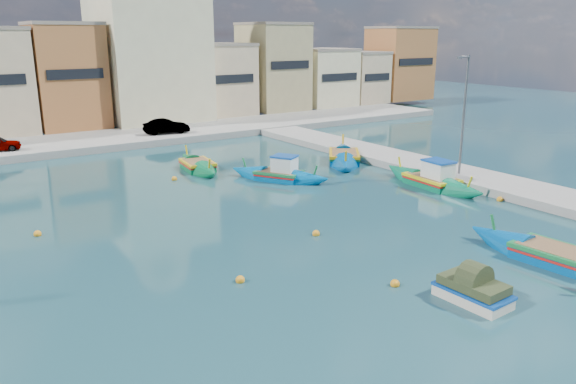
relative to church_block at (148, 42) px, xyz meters
name	(u,v)px	position (x,y,z in m)	size (l,w,h in m)	color
ground	(291,275)	(-10.00, -40.00, -8.41)	(160.00, 160.00, 0.00)	#153941
east_quay	(549,197)	(8.00, -40.00, -8.16)	(4.00, 70.00, 0.50)	gray
north_quay	(76,143)	(-10.00, -8.00, -8.11)	(80.00, 8.00, 0.60)	gray
north_townhouses	(120,78)	(-3.32, -0.64, -3.41)	(83.20, 7.87, 10.19)	#CAB38C
church_block	(148,42)	(0.00, 0.00, 0.00)	(10.00, 10.00, 19.10)	beige
quay_street_lamp	(463,115)	(7.44, -34.00, -4.07)	(1.18, 0.16, 8.00)	#595B60
luzzu_turquoise_cabin	(432,181)	(5.00, -33.97, -8.08)	(2.46, 8.58, 2.72)	#0A724B
luzzu_blue_cabin	(279,176)	(-2.02, -27.22, -8.10)	(5.16, 7.13, 2.56)	#005F9F
luzzu_cyan_mid	(344,158)	(5.00, -25.41, -8.13)	(7.24, 8.40, 2.67)	#00549D
luzzu_green	(198,166)	(-5.16, -21.53, -8.17)	(2.75, 7.33, 2.26)	#0A6E3D
luzzu_blue_south	(556,258)	(-0.21, -45.33, -8.15)	(2.53, 8.54, 2.43)	#00549F
tender_near	(473,291)	(-5.96, -45.57, -8.01)	(1.51, 2.67, 1.29)	beige
mooring_buoys	(276,227)	(-7.48, -35.09, -8.33)	(23.48, 20.13, 0.36)	orange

